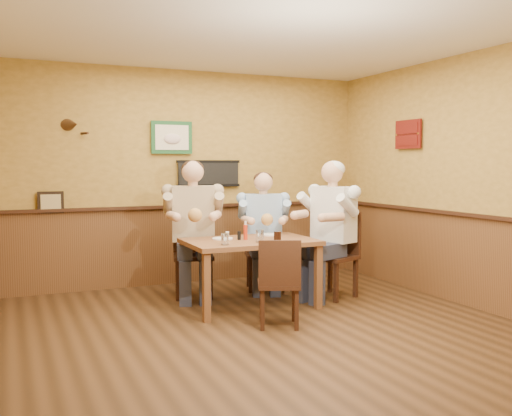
{
  "coord_description": "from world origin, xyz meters",
  "views": [
    {
      "loc": [
        -2.2,
        -4.77,
        1.58
      ],
      "look_at": [
        0.3,
        0.89,
        1.1
      ],
      "focal_mm": 40.0,
      "sensor_mm": 36.0,
      "label": 1
    }
  ],
  "objects_px": {
    "diner_blue_polo": "(263,237)",
    "pepper_shaker": "(239,236)",
    "chair_back_left": "(193,254)",
    "diner_white_elder": "(333,237)",
    "salt_shaker": "(227,236)",
    "chair_near_side": "(279,282)",
    "water_glass_left": "(225,239)",
    "chair_back_right": "(263,253)",
    "dining_table": "(250,248)",
    "water_glass_mid": "(260,236)",
    "chair_right_end": "(333,255)",
    "hot_sauce_bottle": "(245,231)",
    "cola_tumbler": "(277,236)",
    "diner_tan_shirt": "(193,236)"
  },
  "relations": [
    {
      "from": "diner_blue_polo",
      "to": "diner_white_elder",
      "type": "xyz_separation_m",
      "value": [
        0.58,
        -0.72,
        0.06
      ]
    },
    {
      "from": "diner_tan_shirt",
      "to": "diner_white_elder",
      "type": "xyz_separation_m",
      "value": [
        1.5,
        -0.71,
        -0.0
      ]
    },
    {
      "from": "chair_back_left",
      "to": "salt_shaker",
      "type": "relative_size",
      "value": 11.07
    },
    {
      "from": "chair_right_end",
      "to": "pepper_shaker",
      "type": "xyz_separation_m",
      "value": [
        -1.2,
        0.01,
        0.29
      ]
    },
    {
      "from": "diner_blue_polo",
      "to": "water_glass_mid",
      "type": "height_order",
      "value": "diner_blue_polo"
    },
    {
      "from": "water_glass_left",
      "to": "dining_table",
      "type": "bearing_deg",
      "value": 34.34
    },
    {
      "from": "diner_white_elder",
      "to": "salt_shaker",
      "type": "xyz_separation_m",
      "value": [
        -1.32,
        0.05,
        0.07
      ]
    },
    {
      "from": "diner_tan_shirt",
      "to": "hot_sauce_bottle",
      "type": "relative_size",
      "value": 7.98
    },
    {
      "from": "water_glass_mid",
      "to": "cola_tumbler",
      "type": "relative_size",
      "value": 1.25
    },
    {
      "from": "water_glass_left",
      "to": "chair_near_side",
      "type": "bearing_deg",
      "value": -55.6
    },
    {
      "from": "chair_back_right",
      "to": "water_glass_mid",
      "type": "xyz_separation_m",
      "value": [
        -0.48,
        -0.96,
        0.35
      ]
    },
    {
      "from": "cola_tumbler",
      "to": "chair_near_side",
      "type": "bearing_deg",
      "value": -114.77
    },
    {
      "from": "cola_tumbler",
      "to": "salt_shaker",
      "type": "relative_size",
      "value": 1.13
    },
    {
      "from": "water_glass_mid",
      "to": "hot_sauce_bottle",
      "type": "bearing_deg",
      "value": 104.19
    },
    {
      "from": "chair_back_right",
      "to": "chair_near_side",
      "type": "distance_m",
      "value": 1.63
    },
    {
      "from": "diner_blue_polo",
      "to": "hot_sauce_bottle",
      "type": "distance_m",
      "value": 0.92
    },
    {
      "from": "chair_back_right",
      "to": "water_glass_mid",
      "type": "height_order",
      "value": "chair_back_right"
    },
    {
      "from": "dining_table",
      "to": "water_glass_mid",
      "type": "bearing_deg",
      "value": -85.77
    },
    {
      "from": "pepper_shaker",
      "to": "chair_back_left",
      "type": "bearing_deg",
      "value": 113.27
    },
    {
      "from": "chair_back_right",
      "to": "chair_right_end",
      "type": "height_order",
      "value": "chair_right_end"
    },
    {
      "from": "diner_tan_shirt",
      "to": "water_glass_left",
      "type": "relative_size",
      "value": 12.28
    },
    {
      "from": "chair_right_end",
      "to": "diner_tan_shirt",
      "type": "distance_m",
      "value": 1.67
    },
    {
      "from": "chair_near_side",
      "to": "diner_tan_shirt",
      "type": "distance_m",
      "value": 1.6
    },
    {
      "from": "water_glass_mid",
      "to": "salt_shaker",
      "type": "bearing_deg",
      "value": 131.03
    },
    {
      "from": "water_glass_left",
      "to": "cola_tumbler",
      "type": "height_order",
      "value": "water_glass_left"
    },
    {
      "from": "dining_table",
      "to": "diner_tan_shirt",
      "type": "relative_size",
      "value": 0.96
    },
    {
      "from": "diner_tan_shirt",
      "to": "cola_tumbler",
      "type": "distance_m",
      "value": 1.16
    },
    {
      "from": "chair_right_end",
      "to": "salt_shaker",
      "type": "distance_m",
      "value": 1.35
    },
    {
      "from": "chair_back_left",
      "to": "chair_right_end",
      "type": "distance_m",
      "value": 1.66
    },
    {
      "from": "chair_back_left",
      "to": "diner_white_elder",
      "type": "bearing_deg",
      "value": -10.27
    },
    {
      "from": "chair_near_side",
      "to": "hot_sauce_bottle",
      "type": "distance_m",
      "value": 0.91
    },
    {
      "from": "pepper_shaker",
      "to": "chair_right_end",
      "type": "bearing_deg",
      "value": -0.3
    },
    {
      "from": "diner_blue_polo",
      "to": "cola_tumbler",
      "type": "distance_m",
      "value": 1.01
    },
    {
      "from": "water_glass_mid",
      "to": "pepper_shaker",
      "type": "relative_size",
      "value": 1.39
    },
    {
      "from": "pepper_shaker",
      "to": "diner_tan_shirt",
      "type": "bearing_deg",
      "value": 113.27
    },
    {
      "from": "dining_table",
      "to": "chair_back_left",
      "type": "bearing_deg",
      "value": 119.97
    },
    {
      "from": "cola_tumbler",
      "to": "pepper_shaker",
      "type": "height_order",
      "value": "cola_tumbler"
    },
    {
      "from": "diner_blue_polo",
      "to": "pepper_shaker",
      "type": "xyz_separation_m",
      "value": [
        -0.61,
        -0.71,
        0.13
      ]
    },
    {
      "from": "diner_white_elder",
      "to": "water_glass_mid",
      "type": "height_order",
      "value": "diner_white_elder"
    },
    {
      "from": "pepper_shaker",
      "to": "diner_white_elder",
      "type": "bearing_deg",
      "value": -0.3
    },
    {
      "from": "chair_right_end",
      "to": "hot_sauce_bottle",
      "type": "bearing_deg",
      "value": -110.96
    },
    {
      "from": "dining_table",
      "to": "cola_tumbler",
      "type": "height_order",
      "value": "cola_tumbler"
    },
    {
      "from": "diner_blue_polo",
      "to": "pepper_shaker",
      "type": "distance_m",
      "value": 0.95
    },
    {
      "from": "chair_right_end",
      "to": "chair_near_side",
      "type": "xyz_separation_m",
      "value": [
        -1.12,
        -0.82,
        -0.07
      ]
    },
    {
      "from": "chair_near_side",
      "to": "water_glass_left",
      "type": "bearing_deg",
      "value": -32.67
    },
    {
      "from": "water_glass_left",
      "to": "pepper_shaker",
      "type": "xyz_separation_m",
      "value": [
        0.28,
        0.3,
        -0.01
      ]
    },
    {
      "from": "diner_blue_polo",
      "to": "chair_back_left",
      "type": "bearing_deg",
      "value": -160.7
    },
    {
      "from": "chair_back_right",
      "to": "chair_near_side",
      "type": "relative_size",
      "value": 1.07
    },
    {
      "from": "water_glass_mid",
      "to": "pepper_shaker",
      "type": "bearing_deg",
      "value": 118.41
    },
    {
      "from": "diner_blue_polo",
      "to": "water_glass_mid",
      "type": "xyz_separation_m",
      "value": [
        -0.48,
        -0.96,
        0.15
      ]
    }
  ]
}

